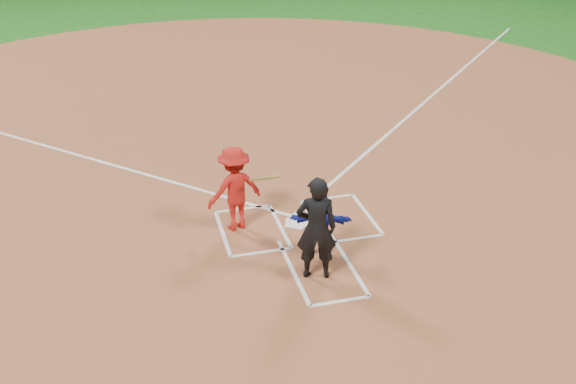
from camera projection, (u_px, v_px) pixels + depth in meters
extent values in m
plane|color=#175816|center=(297.00, 224.00, 13.59)|extent=(120.00, 120.00, 0.00)
cylinder|color=brown|center=(241.00, 123.00, 18.73)|extent=(28.00, 28.00, 0.01)
cylinder|color=white|center=(297.00, 223.00, 13.58)|extent=(0.60, 0.60, 0.02)
imported|color=#1521AC|center=(320.00, 224.00, 12.29)|extent=(1.25, 0.74, 1.29)
imported|color=black|center=(316.00, 228.00, 11.43)|extent=(0.83, 0.64, 2.02)
cube|color=white|center=(243.00, 209.00, 14.14)|extent=(1.22, 0.08, 0.01)
cube|color=white|center=(261.00, 252.00, 12.57)|extent=(1.22, 0.08, 0.01)
cube|color=white|center=(280.00, 225.00, 13.50)|extent=(0.08, 1.83, 0.01)
cube|color=white|center=(223.00, 233.00, 13.22)|extent=(0.08, 1.83, 0.01)
cube|color=white|center=(327.00, 198.00, 14.59)|extent=(1.22, 0.08, 0.01)
cube|color=white|center=(355.00, 239.00, 13.02)|extent=(1.22, 0.08, 0.01)
cube|color=white|center=(313.00, 221.00, 13.67)|extent=(0.08, 1.83, 0.01)
cube|color=white|center=(367.00, 214.00, 13.95)|extent=(0.08, 1.83, 0.01)
cube|color=white|center=(293.00, 271.00, 12.00)|extent=(0.08, 2.20, 0.01)
cube|color=white|center=(348.00, 263.00, 12.25)|extent=(0.08, 2.20, 0.01)
cube|color=white|center=(340.00, 301.00, 11.18)|extent=(1.10, 0.08, 0.01)
cube|color=white|center=(440.00, 89.00, 21.52)|extent=(14.21, 14.21, 0.01)
imported|color=red|center=(235.00, 189.00, 13.03)|extent=(1.30, 0.94, 1.81)
cylinder|color=olive|center=(265.00, 178.00, 12.93)|extent=(0.75, 0.50, 0.28)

